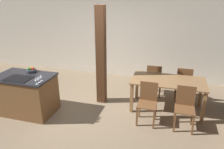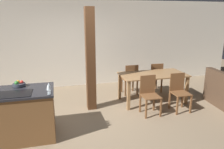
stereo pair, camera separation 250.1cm
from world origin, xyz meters
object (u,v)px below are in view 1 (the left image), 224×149
dining_table (168,84)px  dining_chair_near_left (148,102)px  dining_chair_near_right (185,107)px  wine_glass_middle (39,78)px  dining_chair_far_left (154,79)px  kitchen_island (27,94)px  wine_glass_far (41,76)px  fruit_bowl (31,70)px  wine_glass_near (36,79)px  timber_post (101,57)px  dining_chair_far_right (184,82)px

dining_table → dining_chair_near_left: bearing=-119.9°
dining_chair_near_left → dining_chair_near_right: 0.77m
wine_glass_middle → dining_table: wine_glass_middle is taller
dining_table → dining_chair_far_left: bearing=119.9°
kitchen_island → dining_chair_near_left: kitchen_island is taller
kitchen_island → wine_glass_far: (0.57, -0.17, 0.58)m
fruit_bowl → dining_chair_far_left: (2.74, 1.44, -0.49)m
fruit_bowl → dining_chair_near_left: fruit_bowl is taller
wine_glass_middle → wine_glass_far: bearing=90.0°
wine_glass_middle → dining_chair_near_left: (2.18, 0.64, -0.57)m
dining_chair_far_left → wine_glass_middle: bearing=42.0°
wine_glass_near → dining_table: size_ratio=0.09×
wine_glass_near → kitchen_island: bearing=149.3°
wine_glass_middle → timber_post: size_ratio=0.06×
wine_glass_middle → dining_chair_near_right: wine_glass_middle is taller
wine_glass_near → wine_glass_middle: bearing=90.0°
fruit_bowl → wine_glass_near: size_ratio=1.54×
fruit_bowl → dining_chair_near_left: bearing=2.3°
dining_table → dining_chair_far_right: dining_chair_far_right is taller
kitchen_island → dining_table: kitchen_island is taller
fruit_bowl → dining_chair_near_left: (2.74, 0.11, -0.49)m
kitchen_island → wine_glass_far: bearing=-16.6°
fruit_bowl → timber_post: bearing=26.1°
kitchen_island → dining_chair_far_left: kitchen_island is taller
fruit_bowl → dining_table: bearing=14.0°
dining_chair_far_left → kitchen_island: bearing=31.8°
dining_chair_near_left → dining_chair_far_left: size_ratio=1.00×
wine_glass_far → timber_post: timber_post is taller
wine_glass_near → fruit_bowl: bearing=132.3°
dining_chair_far_left → timber_post: bearing=29.7°
kitchen_island → wine_glass_near: size_ratio=8.67×
wine_glass_far → timber_post: bearing=51.4°
wine_glass_far → dining_chair_far_left: 2.94m
dining_chair_far_right → dining_chair_near_left: bearing=60.1°
wine_glass_far → dining_table: bearing=25.4°
dining_chair_far_left → timber_post: (-1.25, -0.71, 0.74)m
dining_chair_far_right → dining_chair_far_left: bearing=0.0°
wine_glass_near → dining_chair_near_right: (2.95, 0.72, -0.57)m
wine_glass_far → dining_chair_near_right: size_ratio=0.17×
kitchen_island → fruit_bowl: size_ratio=5.61×
wine_glass_far → dining_chair_far_right: 3.55m
fruit_bowl → dining_chair_near_right: fruit_bowl is taller
dining_chair_near_left → kitchen_island: bearing=-172.1°
dining_chair_far_left → dining_chair_far_right: (0.77, 0.00, 0.00)m
timber_post → wine_glass_middle: bearing=-126.6°
fruit_bowl → dining_chair_far_left: fruit_bowl is taller
dining_chair_near_left → wine_glass_middle: bearing=-163.8°
kitchen_island → dining_chair_near_right: (3.52, 0.38, 0.01)m
kitchen_island → dining_table: 3.31m
dining_table → dining_chair_far_right: bearing=60.1°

